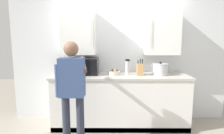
# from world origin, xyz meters

# --- Properties ---
(back_wall_tiled) EXTENTS (4.23, 0.44, 2.52)m
(back_wall_tiled) POSITION_xyz_m (0.00, 1.21, 1.36)
(back_wall_tiled) COLOR silver
(back_wall_tiled) RESTS_ON ground_plane
(counter_unit) EXTENTS (2.45, 0.68, 0.95)m
(counter_unit) POSITION_xyz_m (0.00, 0.88, 0.48)
(counter_unit) COLOR white
(counter_unit) RESTS_ON ground_plane
(microwave_oven) EXTENTS (0.50, 0.36, 0.30)m
(microwave_oven) POSITION_xyz_m (-0.68, 0.92, 1.11)
(microwave_oven) COLOR black
(microwave_oven) RESTS_ON counter_unit
(knife_block) EXTENTS (0.11, 0.15, 0.29)m
(knife_block) POSITION_xyz_m (0.35, 0.84, 1.06)
(knife_block) COLOR tan
(knife_block) RESTS_ON counter_unit
(fruit_bowl) EXTENTS (0.21, 0.21, 0.10)m
(fruit_bowl) POSITION_xyz_m (-0.11, 0.87, 1.00)
(fruit_bowl) COLOR beige
(fruit_bowl) RESTS_ON counter_unit
(stock_pot) EXTENTS (0.36, 0.27, 0.24)m
(stock_pot) POSITION_xyz_m (0.72, 0.86, 1.06)
(stock_pot) COLOR #B7BABF
(stock_pot) RESTS_ON counter_unit
(thermos_flask) EXTENTS (0.08, 0.08, 0.28)m
(thermos_flask) POSITION_xyz_m (0.13, 0.88, 1.10)
(thermos_flask) COLOR #B7BABF
(thermos_flask) RESTS_ON counter_unit
(person_figure) EXTENTS (0.44, 0.65, 1.56)m
(person_figure) POSITION_xyz_m (-0.70, 0.06, 0.94)
(person_figure) COLOR #282D3D
(person_figure) RESTS_ON ground_plane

